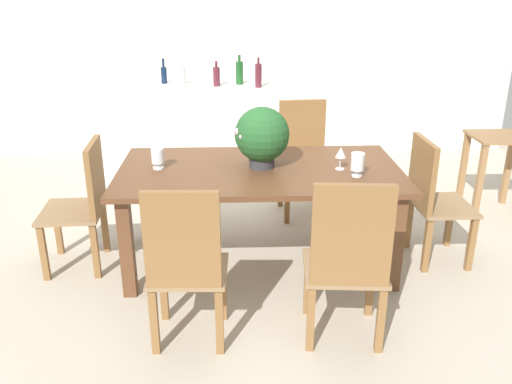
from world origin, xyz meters
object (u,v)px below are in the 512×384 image
dining_table (260,181)px  wine_bottle_amber (217,76)px  chair_foot_end (431,194)px  wine_bottle_dark (182,75)px  chair_far_right (303,152)px  wine_bottle_clear (164,74)px  chair_near_right (348,258)px  side_table (497,158)px  wine_bottle_tall (258,75)px  chair_head_end (85,199)px  crystal_vase_left (158,157)px  wine_glass (341,153)px  flower_centerpiece (262,136)px  kitchen_counter (197,133)px  chair_near_left (186,262)px  wine_bottle_green (239,72)px  crystal_vase_center_near (358,163)px

dining_table → wine_bottle_amber: wine_bottle_amber is taller
chair_foot_end → wine_bottle_dark: bearing=43.0°
chair_far_right → wine_bottle_clear: (-1.35, 1.07, 0.54)m
dining_table → chair_near_right: 1.11m
side_table → wine_bottle_tall: bearing=155.9°
chair_head_end → side_table: chair_head_end is taller
chair_foot_end → crystal_vase_left: 2.02m
crystal_vase_left → wine_glass: bearing=-2.9°
chair_head_end → side_table: bearing=101.1°
wine_bottle_dark → wine_bottle_amber: bearing=-17.4°
dining_table → crystal_vase_left: bearing=178.0°
chair_far_right → wine_bottle_tall: bearing=110.8°
dining_table → chair_far_right: 1.11m
flower_centerpiece → kitchen_counter: flower_centerpiece is taller
dining_table → wine_bottle_tall: 1.88m
dining_table → wine_bottle_clear: wine_bottle_clear is taller
chair_near_left → side_table: 3.24m
kitchen_counter → wine_bottle_tall: wine_bottle_tall is taller
kitchen_counter → wine_bottle_amber: size_ratio=7.77×
wine_bottle_green → wine_bottle_dark: bearing=178.2°
wine_glass → chair_head_end: bearing=178.6°
wine_glass → side_table: bearing=29.7°
kitchen_counter → wine_bottle_tall: bearing=-7.5°
wine_bottle_tall → side_table: size_ratio=0.41×
dining_table → wine_bottle_dark: (-0.71, 2.02, 0.44)m
crystal_vase_left → wine_bottle_tall: wine_bottle_tall is taller
flower_centerpiece → crystal_vase_left: (-0.74, -0.01, -0.14)m
side_table → flower_centerpiece: bearing=-158.6°
chair_foot_end → side_table: 1.27m
chair_head_end → crystal_vase_center_near: (1.93, -0.20, 0.32)m
chair_far_right → wine_glass: size_ratio=6.25×
wine_bottle_dark → wine_bottle_tall: bearing=-14.4°
chair_head_end → wine_bottle_tall: wine_bottle_tall is taller
chair_far_right → kitchen_counter: (-1.02, 0.90, -0.05)m
chair_near_left → wine_glass: 1.44m
chair_far_right → wine_bottle_amber: 1.32m
flower_centerpiece → crystal_vase_left: 0.76m
chair_near_right → crystal_vase_left: 1.59m
flower_centerpiece → chair_near_left: bearing=-114.7°
wine_bottle_tall → chair_foot_end: bearing=-56.6°
wine_bottle_clear → crystal_vase_left: bearing=-84.9°
wine_bottle_amber → wine_bottle_green: wine_bottle_green is taller
dining_table → chair_near_left: (-0.46, -1.00, -0.10)m
wine_bottle_clear → wine_bottle_green: bearing=-5.7°
chair_head_end → wine_bottle_tall: (1.34, 1.82, 0.59)m
wine_bottle_tall → wine_bottle_dark: bearing=165.6°
chair_head_end → crystal_vase_center_near: 1.96m
chair_near_right → chair_far_right: 2.02m
crystal_vase_center_near → side_table: 1.90m
crystal_vase_center_near → wine_glass: 0.18m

